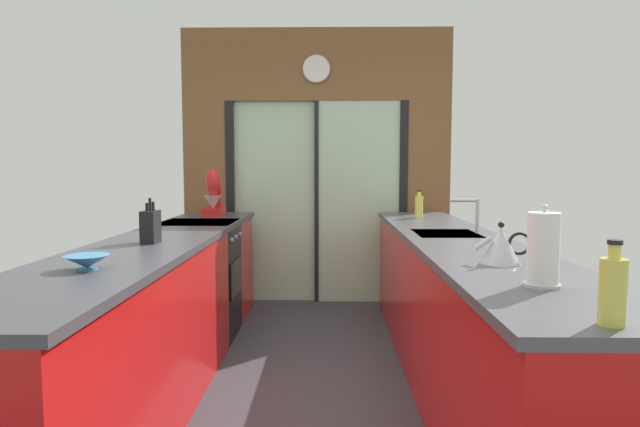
# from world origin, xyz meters

# --- Properties ---
(ground_plane) EXTENTS (5.04, 7.60, 0.02)m
(ground_plane) POSITION_xyz_m (0.00, 0.60, -0.01)
(ground_plane) COLOR #38383D
(back_wall_unit) EXTENTS (2.64, 0.12, 2.70)m
(back_wall_unit) POSITION_xyz_m (0.00, 2.40, 1.52)
(back_wall_unit) COLOR brown
(back_wall_unit) RESTS_ON ground_plane
(left_counter_run) EXTENTS (0.62, 3.80, 0.92)m
(left_counter_run) POSITION_xyz_m (-0.91, 0.13, 0.47)
(left_counter_run) COLOR red
(left_counter_run) RESTS_ON ground_plane
(right_counter_run) EXTENTS (0.62, 3.80, 0.92)m
(right_counter_run) POSITION_xyz_m (0.91, 0.30, 0.46)
(right_counter_run) COLOR red
(right_counter_run) RESTS_ON ground_plane
(sink_faucet) EXTENTS (0.19, 0.02, 0.23)m
(sink_faucet) POSITION_xyz_m (1.05, 0.55, 1.07)
(sink_faucet) COLOR #B7BABC
(sink_faucet) RESTS_ON right_counter_run
(oven_range) EXTENTS (0.60, 0.60, 0.92)m
(oven_range) POSITION_xyz_m (-0.91, 1.25, 0.46)
(oven_range) COLOR black
(oven_range) RESTS_ON ground_plane
(mixing_bowl) EXTENTS (0.19, 0.19, 0.06)m
(mixing_bowl) POSITION_xyz_m (-0.89, -0.73, 0.95)
(mixing_bowl) COLOR teal
(mixing_bowl) RESTS_ON left_counter_run
(knife_block) EXTENTS (0.08, 0.14, 0.26)m
(knife_block) POSITION_xyz_m (-0.89, 0.07, 1.01)
(knife_block) COLOR black
(knife_block) RESTS_ON left_counter_run
(stand_mixer) EXTENTS (0.17, 0.27, 0.42)m
(stand_mixer) POSITION_xyz_m (-0.89, 1.74, 1.08)
(stand_mixer) COLOR red
(stand_mixer) RESTS_ON left_counter_run
(kettle) EXTENTS (0.26, 0.18, 0.19)m
(kettle) POSITION_xyz_m (0.89, -0.55, 1.00)
(kettle) COLOR #B7BABC
(kettle) RESTS_ON right_counter_run
(soap_bottle_near) EXTENTS (0.07, 0.07, 0.23)m
(soap_bottle_near) POSITION_xyz_m (0.89, -1.49, 1.02)
(soap_bottle_near) COLOR #D1CC4C
(soap_bottle_near) RESTS_ON right_counter_run
(soap_bottle_far) EXTENTS (0.07, 0.07, 0.24)m
(soap_bottle_far) POSITION_xyz_m (0.89, 1.62, 1.02)
(soap_bottle_far) COLOR #D1CC4C
(soap_bottle_far) RESTS_ON right_counter_run
(paper_towel_roll) EXTENTS (0.13, 0.13, 0.30)m
(paper_towel_roll) POSITION_xyz_m (0.89, -1.02, 1.05)
(paper_towel_roll) COLOR #B7BABC
(paper_towel_roll) RESTS_ON right_counter_run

